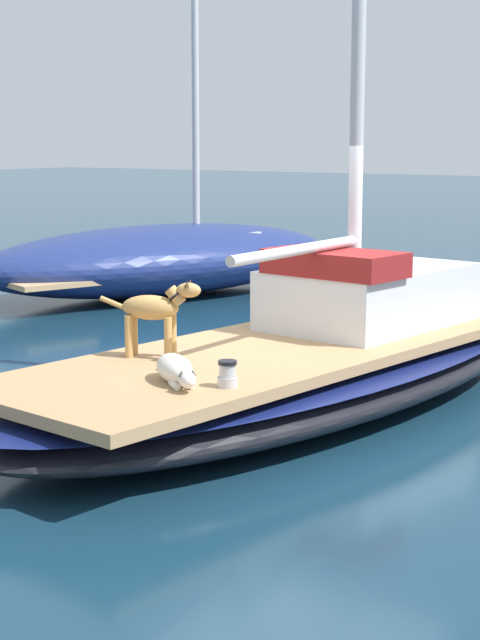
% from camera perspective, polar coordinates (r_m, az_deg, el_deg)
% --- Properties ---
extents(ground_plane, '(120.00, 120.00, 0.00)m').
position_cam_1_polar(ground_plane, '(9.97, 3.25, -4.89)').
color(ground_plane, '#143347').
extents(sailboat_main, '(3.37, 7.49, 0.66)m').
position_cam_1_polar(sailboat_main, '(9.89, 3.27, -3.01)').
color(sailboat_main, black).
rests_on(sailboat_main, ground).
extents(cabin_house, '(1.66, 2.38, 0.84)m').
position_cam_1_polar(cabin_house, '(10.65, 7.05, 1.54)').
color(cabin_house, silver).
rests_on(cabin_house, sailboat_main).
extents(dog_tan, '(0.91, 0.41, 0.70)m').
position_cam_1_polar(dog_tan, '(9.02, -4.74, 0.54)').
color(dog_tan, tan).
rests_on(dog_tan, sailboat_main).
extents(dog_white, '(0.81, 0.64, 0.22)m').
position_cam_1_polar(dog_white, '(8.12, -3.58, -2.79)').
color(dog_white, silver).
rests_on(dog_white, sailboat_main).
extents(deck_winch, '(0.16, 0.16, 0.21)m').
position_cam_1_polar(deck_winch, '(7.98, -0.70, -3.06)').
color(deck_winch, '#B7B7BC').
rests_on(deck_winch, sailboat_main).
extents(moored_boat_port_side, '(4.71, 7.17, 7.08)m').
position_cam_1_polar(moored_boat_port_side, '(17.16, -4.31, 3.45)').
color(moored_boat_port_side, navy).
rests_on(moored_boat_port_side, ground).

